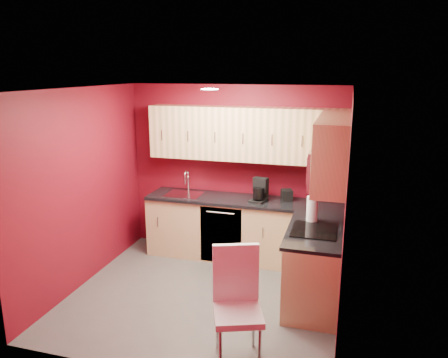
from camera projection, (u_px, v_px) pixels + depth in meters
The scene contains 21 objects.
floor at pixel (204, 295), 5.39m from camera, with size 3.20×3.20×0.00m, color #4A4745.
ceiling at pixel (201, 89), 4.77m from camera, with size 3.20×3.20×0.00m, color white.
wall_back at pixel (235, 170), 6.48m from camera, with size 3.20×3.20×0.00m, color #620915.
wall_front at pixel (146, 248), 3.68m from camera, with size 3.20×3.20×0.00m, color #620915.
wall_left at pixel (83, 188), 5.51m from camera, with size 3.00×3.00×0.00m, color #620915.
wall_right at pixel (345, 210), 4.65m from camera, with size 3.00×3.00×0.00m, color #620915.
base_cabinets_back at pixel (243, 230), 6.34m from camera, with size 2.80×0.60×0.87m, color tan.
base_cabinets_right at pixel (314, 267), 5.16m from camera, with size 0.60×1.30×0.87m, color tan.
countertop_back at pixel (243, 200), 6.22m from camera, with size 2.80×0.63×0.04m, color black.
countertop_right at pixel (315, 231), 5.04m from camera, with size 0.63×1.27×0.04m, color black.
upper_cabinets_back at pixel (246, 134), 6.12m from camera, with size 2.80×0.35×0.75m, color #E9B683.
upper_cabinets_right at pixel (333, 144), 4.95m from camera, with size 0.35×1.55×0.75m.
microwave at pixel (328, 168), 4.79m from camera, with size 0.42×0.76×0.42m.
cooktop at pixel (314, 230), 5.00m from camera, with size 0.50×0.55×0.01m, color black.
sink at pixel (184, 192), 6.46m from camera, with size 0.52×0.42×0.35m.
dishwasher_front at pixel (221, 235), 6.14m from camera, with size 0.60×0.02×0.82m, color black.
downlight at pixel (210, 89), 5.05m from camera, with size 0.20×0.20×0.01m, color white.
coffee_maker at pixel (259, 190), 6.05m from camera, with size 0.20×0.26×0.33m, color black, non-canonical shape.
napkin_holder at pixel (287, 195), 6.13m from camera, with size 0.15×0.15×0.16m, color black, non-canonical shape.
paper_towel at pixel (312, 209), 5.27m from camera, with size 0.18×0.18×0.31m, color white, non-canonical shape.
dining_chair at pixel (238, 308), 4.07m from camera, with size 0.45×0.47×1.10m, color white, non-canonical shape.
Camera 1 is at (1.58, -4.61, 2.72)m, focal length 35.00 mm.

